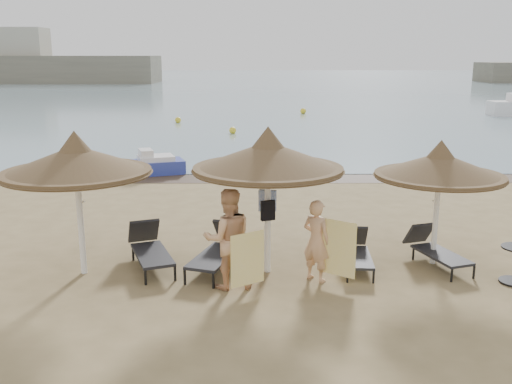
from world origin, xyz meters
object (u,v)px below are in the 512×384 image
Objects in this scene: palapa_left at (76,161)px; lounger_far_right at (435,249)px; person_left at (228,231)px; palapa_right at (440,166)px; lounger_near_left at (219,249)px; palapa_center at (268,157)px; lounger_far_left at (150,248)px; lounger_near_right at (356,251)px; pedal_boat at (155,164)px; person_right at (316,234)px.

palapa_left reaches higher than lounger_far_right.
lounger_far_right is 0.82× the size of person_left.
palapa_right reaches higher than lounger_near_left.
palapa_center is at bearing 168.09° from lounger_far_right.
lounger_far_left reaches higher than lounger_near_right.
lounger_far_left is 1.41m from lounger_near_left.
pedal_boat is (-1.41, 9.10, -0.04)m from lounger_far_left.
person_left reaches higher than lounger_far_left.
lounger_far_left is (-2.35, 0.36, -1.89)m from palapa_center.
palapa_left is at bearing -172.23° from lounger_near_right.
lounger_near_left is at bearing -88.25° from person_left.
lounger_near_right is (-1.59, -0.17, -1.69)m from palapa_right.
lounger_near_right is 2.80m from person_left.
lounger_near_right is (2.72, 0.05, -0.06)m from lounger_near_left.
lounger_far_left is at bearing 161.82° from lounger_far_right.
palapa_left is at bearing 165.27° from lounger_far_right.
palapa_left reaches higher than lounger_near_right.
lounger_far_right is at bearing 6.46° from palapa_center.
lounger_far_left is at bearing 26.39° from person_right.
person_left is (2.83, -0.70, -1.14)m from palapa_left.
pedal_boat is (-3.03, 10.22, -0.74)m from person_left.
person_left is at bearing -55.46° from lounger_far_left.
lounger_near_left is 1.21× the size of lounger_near_right.
palapa_left is at bearing -108.11° from pedal_boat.
person_right is 10.96m from pedal_boat.
palapa_left is 1.41× the size of lounger_near_left.
palapa_left is 1.60× the size of lounger_far_right.
lounger_near_left reaches higher than lounger_far_right.
pedal_boat is at bearing -84.59° from person_left.
pedal_boat is at bearing -24.49° from person_right.
palapa_center is 3.40m from palapa_right.
pedal_boat is (-5.53, 9.19, 0.01)m from lounger_near_right.
palapa_right is 4.36m from person_left.
person_right is (-0.88, -0.72, 0.58)m from lounger_near_right.
palapa_left is 1.29× the size of pedal_boat.
palapa_center is (3.56, 0.06, 0.06)m from palapa_left.
palapa_left is 3.56m from palapa_center.
palapa_center is 1.34× the size of person_left.
lounger_near_left is 1.09× the size of person_right.
palapa_right is 5.94m from lounger_far_left.
lounger_near_left is (-4.31, -0.22, -1.63)m from palapa_right.
palapa_right reaches higher than person_right.
lounger_near_right is 1.60m from lounger_far_right.
person_left is (1.62, -1.12, 0.70)m from lounger_far_left.
person_right is at bearing -26.51° from palapa_center.
palapa_center is 10.36m from pedal_boat.
palapa_center is at bearing 4.98° from lounger_near_left.
palapa_right is 1.19× the size of person_left.
palapa_center is 2.64m from lounger_near_right.
palapa_center is at bearing 13.88° from person_right.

